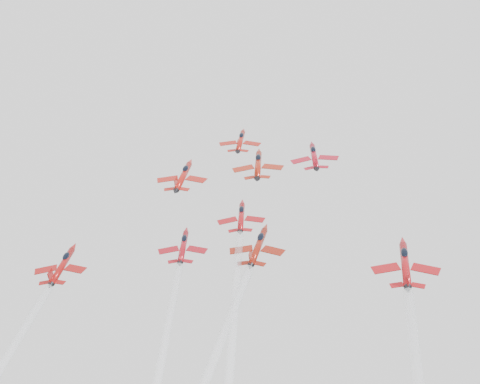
# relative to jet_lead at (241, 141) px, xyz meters

# --- Properties ---
(jet_lead) EXTENTS (9.32, 11.44, 8.82)m
(jet_lead) POSITION_rel_jet_lead_xyz_m (0.00, 0.00, 0.00)
(jet_lead) COLOR #AF1910
(jet_row2_left) EXTENTS (10.49, 12.87, 9.93)m
(jet_row2_left) POSITION_rel_jet_lead_xyz_m (-9.60, -12.62, -9.55)
(jet_row2_left) COLOR #B31811
(jet_row2_center) EXTENTS (10.53, 12.92, 9.97)m
(jet_row2_center) POSITION_rel_jet_lead_xyz_m (5.37, -9.39, -7.10)
(jet_row2_center) COLOR #A7220F
(jet_row2_right) EXTENTS (9.90, 12.14, 9.37)m
(jet_row2_right) POSITION_rel_jet_lead_xyz_m (16.69, -6.95, -5.26)
(jet_row2_right) COLOR #B11022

